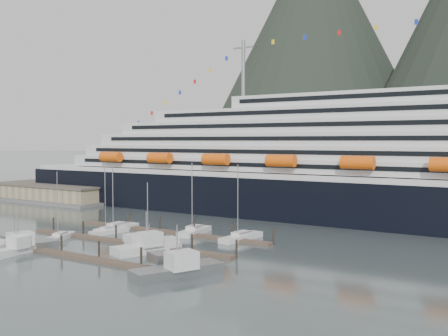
{
  "coord_description": "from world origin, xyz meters",
  "views": [
    {
      "loc": [
        63.05,
        -68.06,
        19.13
      ],
      "look_at": [
        5.03,
        22.0,
        13.52
      ],
      "focal_mm": 42.0,
      "sensor_mm": 36.0,
      "label": 1
    }
  ],
  "objects_px": {
    "sailboat_b": "(60,237)",
    "trawler_d": "(177,269)",
    "warehouse": "(55,194)",
    "sailboat_c": "(153,243)",
    "sailboat_g": "(241,238)",
    "trawler_b": "(14,249)",
    "trawler_a": "(18,246)",
    "sailboat_a": "(109,232)",
    "trawler_e": "(146,247)",
    "cruise_ship": "(391,171)",
    "sailboat_e": "(117,229)",
    "sailboat_f": "(194,232)"
  },
  "relations": [
    {
      "from": "sailboat_c",
      "to": "trawler_e",
      "type": "xyz_separation_m",
      "value": [
        3.01,
        -5.22,
        0.54
      ]
    },
    {
      "from": "sailboat_e",
      "to": "sailboat_g",
      "type": "distance_m",
      "value": 28.04
    },
    {
      "from": "sailboat_e",
      "to": "trawler_b",
      "type": "height_order",
      "value": "sailboat_e"
    },
    {
      "from": "trawler_a",
      "to": "trawler_b",
      "type": "distance_m",
      "value": 1.96
    },
    {
      "from": "sailboat_b",
      "to": "sailboat_e",
      "type": "relative_size",
      "value": 0.96
    },
    {
      "from": "sailboat_b",
      "to": "trawler_a",
      "type": "relative_size",
      "value": 0.98
    },
    {
      "from": "trawler_a",
      "to": "trawler_e",
      "type": "xyz_separation_m",
      "value": [
        19.21,
        11.47,
        0.04
      ]
    },
    {
      "from": "sailboat_c",
      "to": "sailboat_f",
      "type": "bearing_deg",
      "value": 18.0
    },
    {
      "from": "sailboat_c",
      "to": "trawler_e",
      "type": "relative_size",
      "value": 0.96
    },
    {
      "from": "trawler_e",
      "to": "sailboat_a",
      "type": "bearing_deg",
      "value": 82.46
    },
    {
      "from": "warehouse",
      "to": "sailboat_f",
      "type": "xyz_separation_m",
      "value": [
        72.34,
        -23.92,
        -1.79
      ]
    },
    {
      "from": "sailboat_c",
      "to": "trawler_a",
      "type": "bearing_deg",
      "value": 152.65
    },
    {
      "from": "trawler_e",
      "to": "warehouse",
      "type": "bearing_deg",
      "value": 80.35
    },
    {
      "from": "warehouse",
      "to": "sailboat_b",
      "type": "height_order",
      "value": "sailboat_b"
    },
    {
      "from": "sailboat_e",
      "to": "sailboat_g",
      "type": "xyz_separation_m",
      "value": [
        27.5,
        5.51,
        -0.0
      ]
    },
    {
      "from": "trawler_d",
      "to": "trawler_e",
      "type": "distance_m",
      "value": 17.22
    },
    {
      "from": "sailboat_f",
      "to": "trawler_b",
      "type": "height_order",
      "value": "sailboat_f"
    },
    {
      "from": "cruise_ship",
      "to": "sailboat_a",
      "type": "height_order",
      "value": "cruise_ship"
    },
    {
      "from": "trawler_a",
      "to": "trawler_e",
      "type": "bearing_deg",
      "value": -40.78
    },
    {
      "from": "sailboat_a",
      "to": "sailboat_g",
      "type": "relative_size",
      "value": 0.93
    },
    {
      "from": "sailboat_a",
      "to": "trawler_e",
      "type": "xyz_separation_m",
      "value": [
        18.41,
        -9.48,
        0.54
      ]
    },
    {
      "from": "trawler_d",
      "to": "trawler_e",
      "type": "bearing_deg",
      "value": 79.51
    },
    {
      "from": "sailboat_b",
      "to": "sailboat_c",
      "type": "relative_size",
      "value": 1.12
    },
    {
      "from": "sailboat_c",
      "to": "sailboat_g",
      "type": "xyz_separation_m",
      "value": [
        11.0,
        13.19,
        0.01
      ]
    },
    {
      "from": "warehouse",
      "to": "sailboat_f",
      "type": "height_order",
      "value": "sailboat_f"
    },
    {
      "from": "trawler_d",
      "to": "sailboat_c",
      "type": "bearing_deg",
      "value": 72.93
    },
    {
      "from": "warehouse",
      "to": "sailboat_c",
      "type": "bearing_deg",
      "value": -27.2
    },
    {
      "from": "warehouse",
      "to": "trawler_d",
      "type": "relative_size",
      "value": 3.32
    },
    {
      "from": "warehouse",
      "to": "sailboat_c",
      "type": "height_order",
      "value": "sailboat_c"
    },
    {
      "from": "cruise_ship",
      "to": "sailboat_c",
      "type": "height_order",
      "value": "cruise_ship"
    },
    {
      "from": "trawler_d",
      "to": "sailboat_e",
      "type": "bearing_deg",
      "value": 80.01
    },
    {
      "from": "trawler_a",
      "to": "trawler_b",
      "type": "bearing_deg",
      "value": -122.92
    },
    {
      "from": "sailboat_g",
      "to": "cruise_ship",
      "type": "bearing_deg",
      "value": -21.42
    },
    {
      "from": "sailboat_a",
      "to": "trawler_e",
      "type": "bearing_deg",
      "value": -110.47
    },
    {
      "from": "sailboat_f",
      "to": "trawler_d",
      "type": "distance_m",
      "value": 33.33
    },
    {
      "from": "sailboat_b",
      "to": "sailboat_c",
      "type": "bearing_deg",
      "value": -97.75
    },
    {
      "from": "trawler_b",
      "to": "trawler_e",
      "type": "xyz_separation_m",
      "value": [
        17.99,
        12.99,
        0.12
      ]
    },
    {
      "from": "cruise_ship",
      "to": "sailboat_b",
      "type": "bearing_deg",
      "value": -130.96
    },
    {
      "from": "sailboat_f",
      "to": "sailboat_g",
      "type": "relative_size",
      "value": 1.01
    },
    {
      "from": "sailboat_a",
      "to": "trawler_b",
      "type": "relative_size",
      "value": 1.39
    },
    {
      "from": "warehouse",
      "to": "sailboat_c",
      "type": "distance_m",
      "value": 81.68
    },
    {
      "from": "sailboat_c",
      "to": "trawler_a",
      "type": "height_order",
      "value": "sailboat_c"
    },
    {
      "from": "sailboat_a",
      "to": "trawler_e",
      "type": "distance_m",
      "value": 20.71
    },
    {
      "from": "sailboat_c",
      "to": "trawler_b",
      "type": "relative_size",
      "value": 1.19
    },
    {
      "from": "cruise_ship",
      "to": "sailboat_g",
      "type": "bearing_deg",
      "value": -116.38
    },
    {
      "from": "sailboat_f",
      "to": "trawler_d",
      "type": "xyz_separation_m",
      "value": [
        17.51,
        -28.35,
        0.53
      ]
    },
    {
      "from": "sailboat_b",
      "to": "trawler_d",
      "type": "height_order",
      "value": "sailboat_b"
    },
    {
      "from": "trawler_d",
      "to": "sailboat_g",
      "type": "bearing_deg",
      "value": 36.34
    },
    {
      "from": "sailboat_a",
      "to": "sailboat_g",
      "type": "height_order",
      "value": "sailboat_g"
    },
    {
      "from": "sailboat_g",
      "to": "trawler_a",
      "type": "xyz_separation_m",
      "value": [
        -27.2,
        -29.88,
        0.49
      ]
    }
  ]
}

